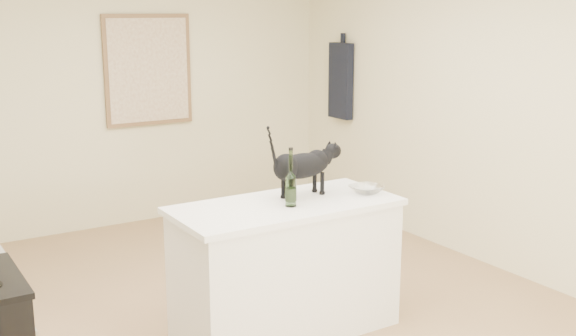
% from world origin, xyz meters
% --- Properties ---
extents(floor, '(5.50, 5.50, 0.00)m').
position_xyz_m(floor, '(0.00, 0.00, 0.00)').
color(floor, '#997651').
rests_on(floor, ground).
extents(wall_back, '(4.50, 0.00, 4.50)m').
position_xyz_m(wall_back, '(0.00, 2.75, 1.30)').
color(wall_back, beige).
rests_on(wall_back, ground).
extents(wall_right, '(0.00, 5.50, 5.50)m').
position_xyz_m(wall_right, '(2.25, 0.00, 1.30)').
color(wall_right, beige).
rests_on(wall_right, ground).
extents(island_base, '(1.44, 0.67, 0.86)m').
position_xyz_m(island_base, '(0.10, -0.20, 0.43)').
color(island_base, white).
rests_on(island_base, floor).
extents(island_top, '(1.50, 0.70, 0.04)m').
position_xyz_m(island_top, '(0.10, -0.20, 0.88)').
color(island_top, white).
rests_on(island_top, island_base).
extents(artwork_frame, '(0.90, 0.03, 1.10)m').
position_xyz_m(artwork_frame, '(0.30, 2.72, 1.55)').
color(artwork_frame, brown).
rests_on(artwork_frame, wall_back).
extents(artwork_canvas, '(0.82, 0.00, 1.02)m').
position_xyz_m(artwork_canvas, '(0.30, 2.70, 1.55)').
color(artwork_canvas, beige).
rests_on(artwork_canvas, wall_back).
extents(hanging_garment, '(0.08, 0.34, 0.80)m').
position_xyz_m(hanging_garment, '(2.19, 2.05, 1.40)').
color(hanging_garment, black).
rests_on(hanging_garment, wall_right).
extents(black_cat, '(0.56, 0.21, 0.38)m').
position_xyz_m(black_cat, '(0.28, -0.12, 1.09)').
color(black_cat, black).
rests_on(black_cat, island_top).
extents(wine_bottle, '(0.09, 0.09, 0.34)m').
position_xyz_m(wine_bottle, '(0.09, -0.28, 1.07)').
color(wine_bottle, '#305622').
rests_on(wine_bottle, island_top).
extents(glass_bowl, '(0.24, 0.24, 0.05)m').
position_xyz_m(glass_bowl, '(0.70, -0.29, 0.93)').
color(glass_bowl, white).
rests_on(glass_bowl, island_top).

